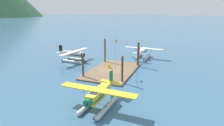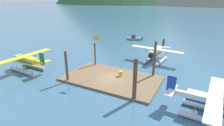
# 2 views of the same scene
# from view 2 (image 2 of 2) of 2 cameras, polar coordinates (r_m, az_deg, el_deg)

# --- Properties ---
(ground_plane) EXTENTS (1200.00, 1200.00, 0.00)m
(ground_plane) POSITION_cam_2_polar(r_m,az_deg,el_deg) (28.39, -0.13, -5.20)
(ground_plane) COLOR #38607F
(dock_platform) EXTENTS (14.83, 8.79, 0.30)m
(dock_platform) POSITION_cam_2_polar(r_m,az_deg,el_deg) (28.32, -0.13, -4.92)
(dock_platform) COLOR brown
(dock_platform) RESTS_ON ground
(piling_near_left) EXTENTS (0.37, 0.37, 4.86)m
(piling_near_left) POSITION_cam_2_polar(r_m,az_deg,el_deg) (27.50, -14.29, -1.20)
(piling_near_left) COLOR brown
(piling_near_left) RESTS_ON ground
(piling_near_right) EXTENTS (0.51, 0.51, 5.52)m
(piling_near_right) POSITION_cam_2_polar(r_m,az_deg,el_deg) (21.80, 7.31, -5.48)
(piling_near_right) COLOR brown
(piling_near_right) RESTS_ON ground
(piling_far_left) EXTENTS (0.37, 0.37, 4.45)m
(piling_far_left) POSITION_cam_2_polar(r_m,az_deg,el_deg) (33.34, -5.51, 2.68)
(piling_far_left) COLOR brown
(piling_far_left) RESTS_ON ground
(piling_far_right) EXTENTS (0.37, 0.37, 5.91)m
(piling_far_right) POSITION_cam_2_polar(r_m,az_deg,el_deg) (28.97, 13.39, 1.06)
(piling_far_right) COLOR brown
(piling_far_right) RESTS_ON ground
(flagpole) EXTENTS (0.95, 0.10, 6.85)m
(flagpole) POSITION_cam_2_polar(r_m,az_deg,el_deg) (26.66, -5.55, 3.38)
(flagpole) COLOR silver
(flagpole) RESTS_ON dock_platform
(fuel_drum) EXTENTS (0.62, 0.62, 0.88)m
(fuel_drum) POSITION_cam_2_polar(r_m,az_deg,el_deg) (28.64, 2.76, -3.37)
(fuel_drum) COLOR gold
(fuel_drum) RESTS_ON dock_platform
(seaplane_cream_bow_right) EXTENTS (10.49, 7.96, 3.84)m
(seaplane_cream_bow_right) POSITION_cam_2_polar(r_m,az_deg,el_deg) (36.87, 13.88, 2.82)
(seaplane_cream_bow_right) COLOR #B7BABF
(seaplane_cream_bow_right) RESTS_ON ground
(seaplane_yellow_port_aft) EXTENTS (7.98, 10.44, 3.84)m
(seaplane_yellow_port_aft) POSITION_cam_2_polar(r_m,az_deg,el_deg) (34.64, -25.58, 0.30)
(seaplane_yellow_port_aft) COLOR #B7BABF
(seaplane_yellow_port_aft) RESTS_ON ground
(seaplane_white_stbd_aft) EXTENTS (7.97, 10.47, 3.84)m
(seaplane_white_stbd_aft) POSITION_cam_2_polar(r_m,az_deg,el_deg) (21.82, 28.92, -11.52)
(seaplane_white_stbd_aft) COLOR #B7BABF
(seaplane_white_stbd_aft) RESTS_ON ground
(boat_grey_open_north) EXTENTS (4.76, 2.61, 1.50)m
(boat_grey_open_north) POSITION_cam_2_polar(r_m,az_deg,el_deg) (55.89, 7.06, 7.82)
(boat_grey_open_north) COLOR gray
(boat_grey_open_north) RESTS_ON ground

